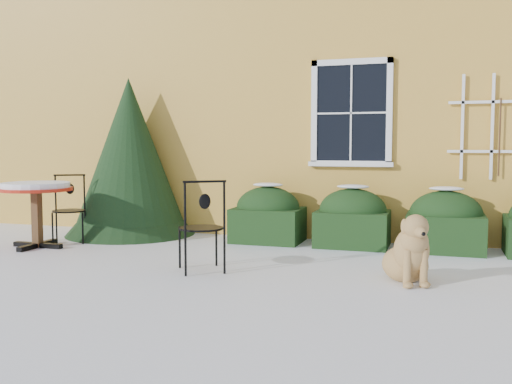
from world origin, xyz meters
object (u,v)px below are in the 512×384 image
(bistro_table, at_px, (36,193))
(patio_chair_near, at_px, (202,226))
(evergreen_shrub, at_px, (130,172))
(dog, at_px, (409,254))
(patio_chair_far, at_px, (69,208))

(bistro_table, bearing_deg, patio_chair_near, -14.29)
(evergreen_shrub, relative_size, dog, 2.99)
(bistro_table, height_order, dog, bistro_table)
(bistro_table, bearing_deg, patio_chair_far, 75.87)
(dog, bearing_deg, evergreen_shrub, 132.42)
(bistro_table, xyz_separation_m, patio_chair_near, (2.92, -0.74, -0.25))
(patio_chair_near, bearing_deg, bistro_table, -47.87)
(dog, bearing_deg, patio_chair_near, 161.01)
(bistro_table, bearing_deg, dog, -6.28)
(evergreen_shrub, height_order, patio_chair_far, evergreen_shrub)
(evergreen_shrub, distance_m, bistro_table, 1.69)
(evergreen_shrub, xyz_separation_m, dog, (4.62, -2.11, -0.73))
(patio_chair_far, bearing_deg, patio_chair_near, -54.92)
(evergreen_shrub, xyz_separation_m, bistro_table, (-0.65, -1.54, -0.25))
(evergreen_shrub, relative_size, patio_chair_far, 2.50)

